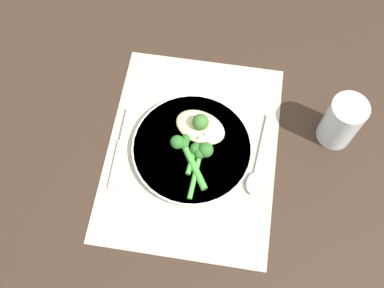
% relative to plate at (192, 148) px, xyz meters
% --- Properties ---
extents(ground_plane, '(3.00, 3.00, 0.00)m').
position_rel_plate_xyz_m(ground_plane, '(0.00, 0.00, -0.01)').
color(ground_plane, '#332319').
extents(placemat, '(0.44, 0.35, 0.00)m').
position_rel_plate_xyz_m(placemat, '(0.00, 0.00, -0.01)').
color(placemat, '#B2A893').
rests_on(placemat, ground_plane).
extents(plate, '(0.25, 0.25, 0.01)m').
position_rel_plate_xyz_m(plate, '(0.00, 0.00, 0.00)').
color(plate, white).
rests_on(plate, placemat).
extents(chicken_fillet, '(0.10, 0.12, 0.02)m').
position_rel_plate_xyz_m(chicken_fillet, '(0.04, -0.01, 0.02)').
color(chicken_fillet, beige).
rests_on(chicken_fillet, plate).
extents(pesto_dollop_primary, '(0.03, 0.03, 0.03)m').
position_rel_plate_xyz_m(pesto_dollop_primary, '(0.04, -0.01, 0.04)').
color(pesto_dollop_primary, '#3D702D').
rests_on(pesto_dollop_primary, chicken_fillet).
extents(broccoli_stalk_front, '(0.10, 0.04, 0.02)m').
position_rel_plate_xyz_m(broccoli_stalk_front, '(0.01, -0.01, 0.02)').
color(broccoli_stalk_front, green).
rests_on(broccoli_stalk_front, plate).
extents(broccoli_stalk_right, '(0.11, 0.09, 0.03)m').
position_rel_plate_xyz_m(broccoli_stalk_right, '(-0.01, 0.01, 0.02)').
color(broccoli_stalk_right, green).
rests_on(broccoli_stalk_right, plate).
extents(broccoli_stalk_left, '(0.12, 0.05, 0.03)m').
position_rel_plate_xyz_m(broccoli_stalk_left, '(-0.02, -0.02, 0.02)').
color(broccoli_stalk_left, green).
rests_on(broccoli_stalk_left, plate).
extents(knife, '(0.18, 0.02, 0.01)m').
position_rel_plate_xyz_m(knife, '(-0.02, 0.14, -0.01)').
color(knife, silver).
rests_on(knife, placemat).
extents(spoon, '(0.18, 0.04, 0.01)m').
position_rel_plate_xyz_m(spoon, '(-0.03, -0.14, -0.00)').
color(spoon, silver).
rests_on(spoon, placemat).
extents(water_glass, '(0.07, 0.07, 0.12)m').
position_rel_plate_xyz_m(water_glass, '(0.08, -0.29, 0.05)').
color(water_glass, silver).
rests_on(water_glass, ground_plane).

